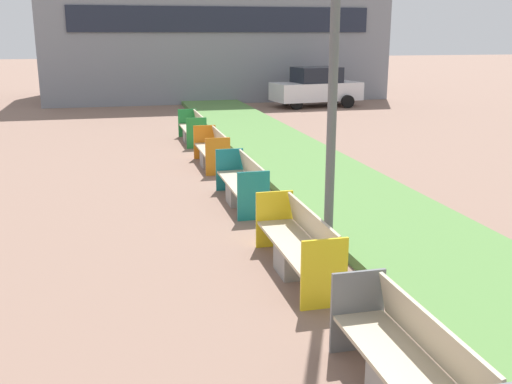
% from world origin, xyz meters
% --- Properties ---
extents(planter_grass_strip, '(2.80, 120.00, 0.18)m').
position_xyz_m(planter_grass_strip, '(3.20, 12.00, 0.09)').
color(planter_grass_strip, '#568442').
rests_on(planter_grass_strip, ground).
extents(building_backdrop, '(17.49, 8.28, 7.35)m').
position_xyz_m(building_backdrop, '(4.00, 36.60, 3.67)').
color(building_backdrop, gray).
rests_on(building_backdrop, ground).
extents(bench_grey_frame, '(0.65, 2.30, 0.94)m').
position_xyz_m(bench_grey_frame, '(0.94, 7.44, 0.37)').
color(bench_grey_frame, gray).
rests_on(bench_grey_frame, ground).
extents(bench_yellow_frame, '(0.65, 2.42, 0.94)m').
position_xyz_m(bench_yellow_frame, '(0.94, 10.82, 0.38)').
color(bench_yellow_frame, gray).
rests_on(bench_yellow_frame, ground).
extents(bench_teal_frame, '(0.65, 2.34, 0.94)m').
position_xyz_m(bench_teal_frame, '(0.94, 14.64, 0.37)').
color(bench_teal_frame, gray).
rests_on(bench_teal_frame, ground).
extents(bench_orange_frame, '(0.65, 2.15, 0.94)m').
position_xyz_m(bench_orange_frame, '(0.94, 18.33, 0.37)').
color(bench_orange_frame, gray).
rests_on(bench_orange_frame, ground).
extents(bench_green_frame, '(0.65, 2.24, 0.94)m').
position_xyz_m(bench_green_frame, '(0.94, 22.06, 0.37)').
color(bench_green_frame, gray).
rests_on(bench_green_frame, ground).
extents(parked_car_distant, '(4.41, 2.36, 1.86)m').
position_xyz_m(parked_car_distant, '(7.98, 30.28, 0.91)').
color(parked_car_distant, silver).
rests_on(parked_car_distant, ground).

